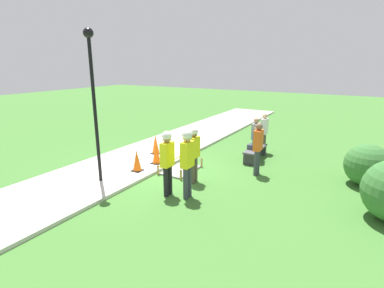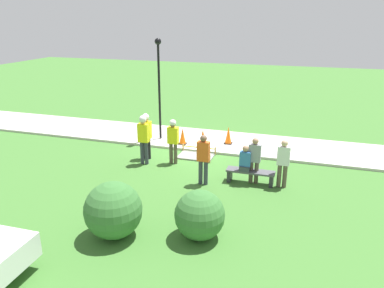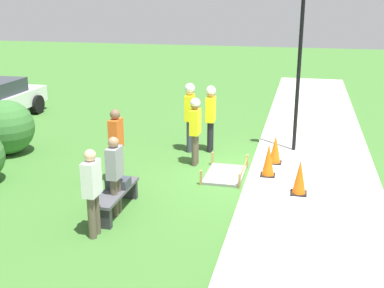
{
  "view_description": "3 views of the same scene",
  "coord_description": "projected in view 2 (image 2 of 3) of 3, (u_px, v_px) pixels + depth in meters",
  "views": [
    {
      "loc": [
        7.91,
        5.71,
        3.59
      ],
      "look_at": [
        -0.18,
        1.03,
        1.03
      ],
      "focal_mm": 28.0,
      "sensor_mm": 36.0,
      "label": 1
    },
    {
      "loc": [
        -4.29,
        13.96,
        5.38
      ],
      "look_at": [
        -0.23,
        1.07,
        0.72
      ],
      "focal_mm": 35.0,
      "sensor_mm": 36.0,
      "label": 2
    },
    {
      "loc": [
        -10.91,
        -1.16,
        4.16
      ],
      "look_at": [
        -0.73,
        1.25,
        0.9
      ],
      "focal_mm": 45.0,
      "sensor_mm": 36.0,
      "label": 3
    }
  ],
  "objects": [
    {
      "name": "bystander_in_white_shirt",
      "position": [
        254.0,
        158.0,
        12.41
      ],
      "size": [
        0.4,
        0.22,
        1.59
      ],
      "color": "brown",
      "rests_on": "ground_plane"
    },
    {
      "name": "worker_trainee",
      "position": [
        146.0,
        132.0,
        14.51
      ],
      "size": [
        0.4,
        0.26,
        1.83
      ],
      "color": "black",
      "rests_on": "ground_plane"
    },
    {
      "name": "park_bench",
      "position": [
        250.0,
        174.0,
        12.57
      ],
      "size": [
        1.61,
        0.44,
        0.46
      ],
      "color": "#2D2D33",
      "rests_on": "ground_plane"
    },
    {
      "name": "traffic_cone_near_patch",
      "position": [
        228.0,
        135.0,
        16.15
      ],
      "size": [
        0.34,
        0.34,
        0.76
      ],
      "color": "black",
      "rests_on": "sidewalk"
    },
    {
      "name": "wet_concrete_patch",
      "position": [
        196.0,
        156.0,
        14.99
      ],
      "size": [
        1.43,
        0.93,
        0.34
      ],
      "color": "gray",
      "rests_on": "ground_plane"
    },
    {
      "name": "worker_supervisor",
      "position": [
        143.0,
        135.0,
        13.95
      ],
      "size": [
        0.4,
        0.28,
        1.91
      ],
      "color": "#383D47",
      "rests_on": "ground_plane"
    },
    {
      "name": "shrub_rounded_near",
      "position": [
        113.0,
        210.0,
        9.41
      ],
      "size": [
        1.48,
        1.48,
        1.48
      ],
      "color": "#387033",
      "rests_on": "ground_plane"
    },
    {
      "name": "bystander_in_gray_shirt",
      "position": [
        283.0,
        161.0,
        12.1
      ],
      "size": [
        0.4,
        0.22,
        1.64
      ],
      "color": "brown",
      "rests_on": "ground_plane"
    },
    {
      "name": "person_seated_on_bench",
      "position": [
        245.0,
        161.0,
        12.42
      ],
      "size": [
        0.36,
        0.44,
        0.89
      ],
      "color": "#383D47",
      "rests_on": "park_bench"
    },
    {
      "name": "ground_plane",
      "position": [
        195.0,
        152.0,
        15.56
      ],
      "size": [
        60.0,
        60.0,
        0.0
      ],
      "primitive_type": "plane",
      "color": "#3D702D"
    },
    {
      "name": "traffic_cone_sidewalk_edge",
      "position": [
        183.0,
        136.0,
        16.12
      ],
      "size": [
        0.34,
        0.34,
        0.72
      ],
      "color": "black",
      "rests_on": "sidewalk"
    },
    {
      "name": "lamppost_near",
      "position": [
        159.0,
        76.0,
        16.05
      ],
      "size": [
        0.28,
        0.28,
        4.39
      ],
      "color": "black",
      "rests_on": "sidewalk"
    },
    {
      "name": "shrub_rounded_mid",
      "position": [
        200.0,
        215.0,
        9.37
      ],
      "size": [
        1.28,
        1.28,
        1.28
      ],
      "color": "#387033",
      "rests_on": "ground_plane"
    },
    {
      "name": "sidewalk",
      "position": [
        204.0,
        140.0,
        16.89
      ],
      "size": [
        28.0,
        2.99,
        0.1
      ],
      "color": "#BCB7AD",
      "rests_on": "ground_plane"
    },
    {
      "name": "worker_assistant",
      "position": [
        173.0,
        138.0,
        14.05
      ],
      "size": [
        0.4,
        0.25,
        1.74
      ],
      "color": "brown",
      "rests_on": "ground_plane"
    },
    {
      "name": "bystander_in_orange_shirt",
      "position": [
        203.0,
        157.0,
        12.29
      ],
      "size": [
        0.4,
        0.23,
        1.73
      ],
      "color": "#383D47",
      "rests_on": "ground_plane"
    },
    {
      "name": "traffic_cone_far_patch",
      "position": [
        203.0,
        138.0,
        15.76
      ],
      "size": [
        0.34,
        0.34,
        0.78
      ],
      "color": "black",
      "rests_on": "sidewalk"
    }
  ]
}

